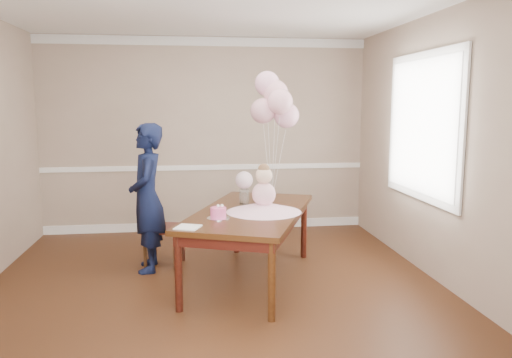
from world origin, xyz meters
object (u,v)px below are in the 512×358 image
object	(u,v)px
dining_chair_seat	(164,228)
woman	(147,198)
dining_table_top	(251,212)
birthday_cake	(218,213)

from	to	relation	value
dining_chair_seat	woman	size ratio (longest dim) A/B	0.26
dining_table_top	birthday_cake	world-z (taller)	birthday_cake
dining_table_top	woman	xyz separation A→B (m)	(-1.06, 0.48, 0.09)
birthday_cake	dining_chair_seat	size ratio (longest dim) A/B	0.36
birthday_cake	woman	size ratio (longest dim) A/B	0.09
dining_table_top	dining_chair_seat	size ratio (longest dim) A/B	4.77
dining_chair_seat	woman	bearing A→B (deg)	-124.82
birthday_cake	woman	bearing A→B (deg)	131.12
dining_table_top	dining_chair_seat	bearing A→B (deg)	166.81
dining_table_top	dining_chair_seat	world-z (taller)	dining_table_top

